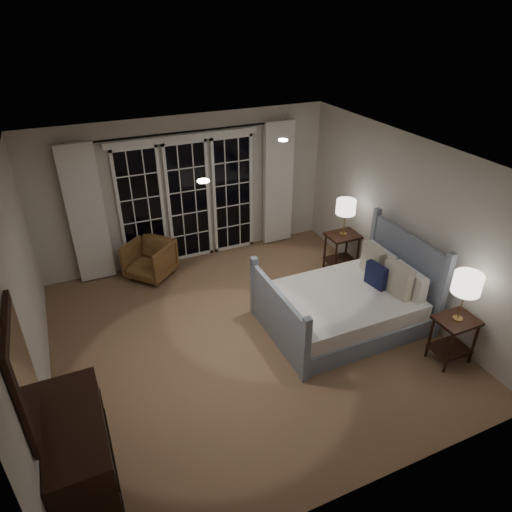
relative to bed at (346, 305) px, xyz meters
name	(u,v)px	position (x,y,z in m)	size (l,w,h in m)	color
floor	(246,336)	(-1.42, 0.29, -0.31)	(5.00, 5.00, 0.00)	brown
ceiling	(243,161)	(-1.42, 0.29, 2.19)	(5.00, 5.00, 0.00)	silver
wall_left	(26,306)	(-3.92, 0.29, 0.94)	(0.02, 5.00, 2.50)	beige
wall_right	(405,223)	(1.08, 0.29, 0.94)	(0.02, 5.00, 2.50)	beige
wall_back	(187,190)	(-1.42, 2.79, 0.94)	(5.00, 0.02, 2.50)	beige
wall_front	(364,399)	(-1.42, -2.21, 0.94)	(5.00, 0.02, 2.50)	beige
french_doors	(189,200)	(-1.42, 2.75, 0.78)	(2.50, 0.04, 2.20)	black
curtain_rod	(184,132)	(-1.42, 2.69, 1.94)	(0.03, 0.03, 3.50)	black
curtain_left	(87,215)	(-3.07, 2.67, 0.84)	(0.55, 0.10, 2.25)	white
curtain_right	(278,184)	(0.23, 2.67, 0.84)	(0.55, 0.10, 2.25)	white
downlight_a	(283,140)	(-0.62, 0.89, 2.18)	(0.12, 0.12, 0.01)	white
downlight_b	(203,181)	(-2.02, -0.11, 2.18)	(0.12, 0.12, 0.01)	white
bed	(346,305)	(0.00, 0.00, 0.00)	(2.10, 1.50, 1.22)	gray
nightstand_left	(454,333)	(0.78, -1.19, 0.11)	(0.50, 0.40, 0.65)	black
nightstand_right	(342,247)	(0.74, 1.27, 0.13)	(0.52, 0.42, 0.67)	black
lamp_left	(467,284)	(0.78, -1.19, 0.85)	(0.34, 0.34, 0.65)	#A88343
lamp_right	(346,207)	(0.74, 1.27, 0.85)	(0.32, 0.32, 0.61)	#A88343
armchair	(150,259)	(-2.25, 2.39, 0.00)	(0.67, 0.69, 0.63)	brown
dresser	(81,454)	(-3.65, -1.12, 0.13)	(0.53, 1.25, 0.88)	black
mirror	(22,372)	(-3.89, -1.12, 1.24)	(0.05, 0.85, 1.00)	black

